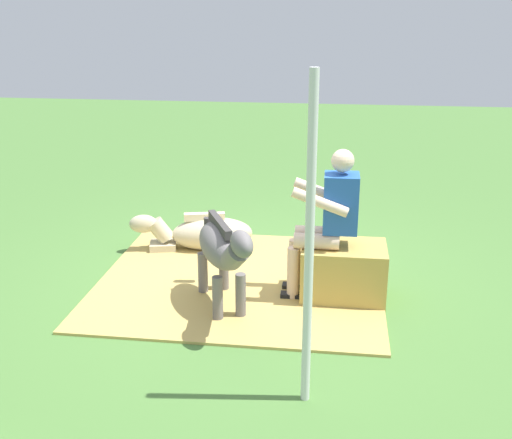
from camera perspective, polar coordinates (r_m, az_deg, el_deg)
ground_plane at (r=6.15m, az=-0.25°, el=-5.55°), size 24.00×24.00×0.00m
hay_patch at (r=6.12m, az=-1.40°, el=-5.52°), size 2.71×2.50×0.02m
hay_bale at (r=5.75m, az=7.96°, el=-4.74°), size 0.76×0.54×0.50m
person_seated at (r=5.57m, az=6.48°, el=0.23°), size 0.66×0.42×1.38m
pony_standing at (r=5.36m, az=-3.06°, el=-2.72°), size 0.75×1.26×0.93m
pony_lying at (r=6.86m, az=-4.84°, el=-1.25°), size 1.36×0.59×0.42m
tent_pole_left at (r=3.93m, az=4.88°, el=-2.57°), size 0.06×0.06×2.21m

